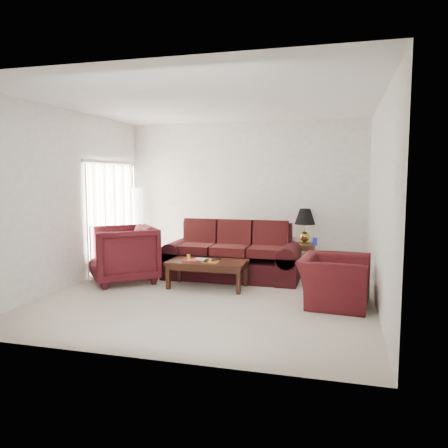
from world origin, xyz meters
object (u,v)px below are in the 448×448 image
sofa (232,251)px  coffee_table (208,274)px  armchair_right (334,281)px  floor_lamp (138,225)px  end_table (302,258)px  armchair_left (123,254)px

sofa → coffee_table: 0.84m
armchair_right → floor_lamp: bearing=68.3°
end_table → floor_lamp: bearing=179.2°
sofa → floor_lamp: (-2.36, 0.98, 0.33)m
sofa → end_table: 1.54m
armchair_left → armchair_right: armchair_left is taller
sofa → armchair_right: bearing=-35.8°
coffee_table → end_table: bearing=73.2°
armchair_left → coffee_table: bearing=50.9°
sofa → end_table: (1.20, 0.93, -0.22)m
coffee_table → sofa: bearing=96.6°
armchair_left → end_table: bearing=80.3°
sofa → armchair_left: 1.96m
armchair_left → armchair_right: size_ratio=1.01×
coffee_table → floor_lamp: bearing=164.2°
end_table → armchair_left: 3.46m
sofa → coffee_table: size_ratio=1.86×
end_table → armchair_left: armchair_left is taller
sofa → floor_lamp: size_ratio=1.48×
sofa → end_table: bearing=35.0°
end_table → coffee_table: size_ratio=0.43×
sofa → end_table: sofa is taller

